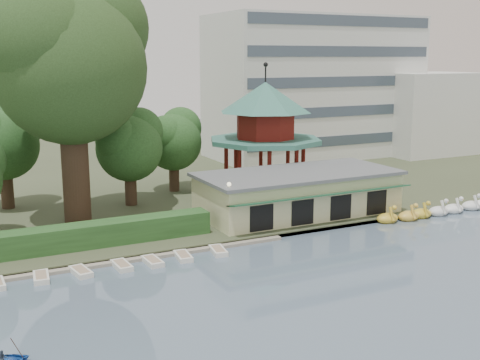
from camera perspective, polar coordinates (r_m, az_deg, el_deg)
ground_plane at (r=34.23m, az=10.85°, el=-14.07°), size 220.00×220.00×0.00m
shore at (r=79.98m, az=-12.25°, el=0.89°), size 220.00×70.00×0.40m
embankment at (r=48.04m, az=-1.77°, el=-6.04°), size 220.00×0.60×0.30m
dock at (r=44.56m, az=-16.01°, el=-7.98°), size 34.00×1.60×0.24m
boathouse at (r=56.04m, az=5.51°, el=-1.17°), size 18.60×9.39×3.90m
pavilion at (r=64.72m, az=2.40°, el=5.19°), size 12.40×12.40×13.50m
office_building at (r=89.87m, az=8.79°, el=8.31°), size 38.00×18.00×20.00m
hedge at (r=46.94m, az=-20.46°, el=-5.75°), size 30.00×2.00×1.80m
lamp_post at (r=49.28m, az=-1.04°, el=-1.73°), size 0.36×0.36×4.28m
big_tree at (r=53.50m, az=-15.76°, el=11.37°), size 14.22×13.25×21.68m
small_trees at (r=57.22m, az=-19.72°, el=2.22°), size 39.29×16.40×10.19m
swan_boats at (r=62.22m, az=20.40°, el=-2.43°), size 19.90×2.06×1.92m
moored_rowboats at (r=42.96m, az=-18.42°, el=-8.79°), size 27.57×2.71×0.36m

